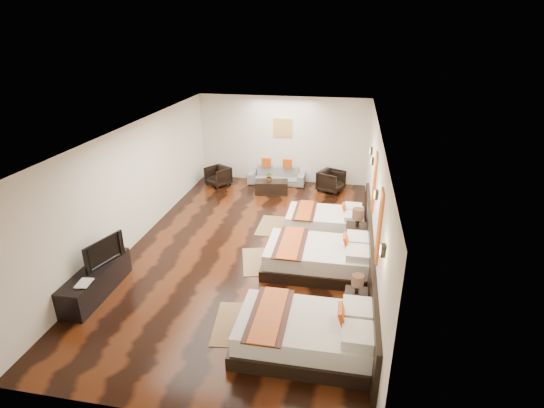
% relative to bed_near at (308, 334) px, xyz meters
% --- Properties ---
extents(floor, '(5.50, 9.50, 0.01)m').
position_rel_bed_near_xyz_m(floor, '(-1.70, 3.13, -0.30)').
color(floor, black).
rests_on(floor, ground).
extents(ceiling, '(5.50, 9.50, 0.01)m').
position_rel_bed_near_xyz_m(ceiling, '(-1.70, 3.13, 2.50)').
color(ceiling, white).
rests_on(ceiling, floor).
extents(back_wall, '(5.50, 0.01, 2.80)m').
position_rel_bed_near_xyz_m(back_wall, '(-1.70, 7.88, 1.10)').
color(back_wall, silver).
rests_on(back_wall, floor).
extents(left_wall, '(0.01, 9.50, 2.80)m').
position_rel_bed_near_xyz_m(left_wall, '(-4.45, 3.13, 1.10)').
color(left_wall, silver).
rests_on(left_wall, floor).
extents(right_wall, '(0.01, 9.50, 2.80)m').
position_rel_bed_near_xyz_m(right_wall, '(1.05, 3.13, 1.10)').
color(right_wall, silver).
rests_on(right_wall, floor).
extents(headboard_panel, '(0.08, 6.60, 0.90)m').
position_rel_bed_near_xyz_m(headboard_panel, '(1.01, 2.33, 0.15)').
color(headboard_panel, black).
rests_on(headboard_panel, floor).
extents(bed_near, '(2.30, 1.44, 0.88)m').
position_rel_bed_near_xyz_m(bed_near, '(0.00, 0.00, 0.00)').
color(bed_near, black).
rests_on(bed_near, floor).
extents(bed_mid, '(2.32, 1.46, 0.89)m').
position_rel_bed_near_xyz_m(bed_mid, '(0.00, 2.44, 0.00)').
color(bed_mid, black).
rests_on(bed_mid, floor).
extents(bed_far, '(1.99, 1.25, 0.76)m').
position_rel_bed_near_xyz_m(bed_far, '(-0.00, 4.36, -0.04)').
color(bed_far, black).
rests_on(bed_far, floor).
extents(nightstand_a, '(0.40, 0.40, 0.80)m').
position_rel_bed_near_xyz_m(nightstand_a, '(0.75, 1.07, -0.02)').
color(nightstand_a, black).
rests_on(nightstand_a, floor).
extents(nightstand_b, '(0.50, 0.50, 0.98)m').
position_rel_bed_near_xyz_m(nightstand_b, '(0.75, 3.59, 0.05)').
color(nightstand_b, black).
rests_on(nightstand_b, floor).
extents(jute_mat_near, '(0.90, 1.29, 0.01)m').
position_rel_bed_near_xyz_m(jute_mat_near, '(-1.30, 0.38, -0.29)').
color(jute_mat_near, olive).
rests_on(jute_mat_near, floor).
extents(jute_mat_mid, '(1.04, 1.36, 0.01)m').
position_rel_bed_near_xyz_m(jute_mat_mid, '(-1.33, 2.53, -0.29)').
color(jute_mat_mid, olive).
rests_on(jute_mat_mid, floor).
extents(jute_mat_far, '(0.75, 1.20, 0.01)m').
position_rel_bed_near_xyz_m(jute_mat_far, '(-1.37, 4.34, -0.29)').
color(jute_mat_far, olive).
rests_on(jute_mat_far, floor).
extents(tv_console, '(0.50, 1.80, 0.55)m').
position_rel_bed_near_xyz_m(tv_console, '(-4.20, 0.78, -0.02)').
color(tv_console, black).
rests_on(tv_console, floor).
extents(tv, '(0.38, 0.94, 0.54)m').
position_rel_bed_near_xyz_m(tv, '(-4.15, 1.02, 0.52)').
color(tv, black).
rests_on(tv, tv_console).
extents(book, '(0.27, 0.35, 0.03)m').
position_rel_bed_near_xyz_m(book, '(-4.20, 0.27, 0.27)').
color(book, black).
rests_on(book, tv_console).
extents(figurine, '(0.34, 0.34, 0.34)m').
position_rel_bed_near_xyz_m(figurine, '(-4.20, 1.53, 0.42)').
color(figurine, brown).
rests_on(figurine, tv_console).
extents(sofa, '(1.86, 0.75, 0.54)m').
position_rel_bed_near_xyz_m(sofa, '(-1.84, 7.58, -0.03)').
color(sofa, slate).
rests_on(sofa, floor).
extents(armchair_left, '(0.92, 0.93, 0.62)m').
position_rel_bed_near_xyz_m(armchair_left, '(-3.69, 7.04, 0.01)').
color(armchair_left, black).
rests_on(armchair_left, floor).
extents(armchair_right, '(0.96, 0.95, 0.66)m').
position_rel_bed_near_xyz_m(armchair_right, '(-0.03, 7.18, 0.03)').
color(armchair_right, black).
rests_on(armchair_right, floor).
extents(coffee_table, '(1.06, 0.64, 0.40)m').
position_rel_bed_near_xyz_m(coffee_table, '(-1.84, 6.64, -0.10)').
color(coffee_table, black).
rests_on(coffee_table, floor).
extents(table_plant, '(0.30, 0.27, 0.30)m').
position_rel_bed_near_xyz_m(table_plant, '(-1.91, 6.64, 0.25)').
color(table_plant, '#326120').
rests_on(table_plant, coffee_table).
extents(orange_panel_a, '(0.04, 0.40, 1.30)m').
position_rel_bed_near_xyz_m(orange_panel_a, '(1.03, 1.23, 1.40)').
color(orange_panel_a, '#D86014').
rests_on(orange_panel_a, right_wall).
extents(orange_panel_b, '(0.04, 0.40, 1.30)m').
position_rel_bed_near_xyz_m(orange_panel_b, '(1.03, 3.43, 1.40)').
color(orange_panel_b, '#D86014').
rests_on(orange_panel_b, right_wall).
extents(sconce_near, '(0.07, 0.12, 0.18)m').
position_rel_bed_near_xyz_m(sconce_near, '(1.01, 0.13, 1.55)').
color(sconce_near, black).
rests_on(sconce_near, right_wall).
extents(sconce_mid, '(0.07, 0.12, 0.18)m').
position_rel_bed_near_xyz_m(sconce_mid, '(1.01, 2.33, 1.55)').
color(sconce_mid, black).
rests_on(sconce_mid, right_wall).
extents(sconce_far, '(0.07, 0.12, 0.18)m').
position_rel_bed_near_xyz_m(sconce_far, '(1.01, 4.53, 1.55)').
color(sconce_far, black).
rests_on(sconce_far, right_wall).
extents(sconce_lounge, '(0.07, 0.12, 0.18)m').
position_rel_bed_near_xyz_m(sconce_lounge, '(1.01, 5.43, 1.55)').
color(sconce_lounge, black).
rests_on(sconce_lounge, right_wall).
extents(gold_artwork, '(0.60, 0.04, 0.60)m').
position_rel_bed_near_xyz_m(gold_artwork, '(-1.70, 7.86, 1.50)').
color(gold_artwork, '#AD873F').
rests_on(gold_artwork, back_wall).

